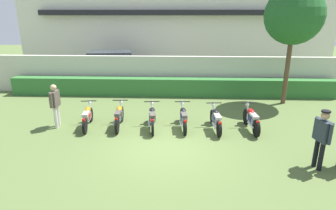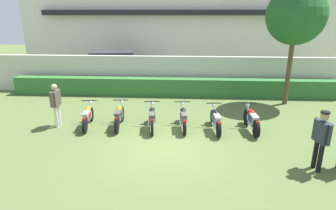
{
  "view_description": "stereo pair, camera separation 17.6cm",
  "coord_description": "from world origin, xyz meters",
  "px_view_note": "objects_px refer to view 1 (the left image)",
  "views": [
    {
      "loc": [
        0.46,
        -8.59,
        4.27
      ],
      "look_at": [
        0.0,
        1.96,
        0.84
      ],
      "focal_mm": 30.78,
      "sensor_mm": 36.0,
      "label": 1
    },
    {
      "loc": [
        0.64,
        -8.58,
        4.27
      ],
      "look_at": [
        0.0,
        1.96,
        0.84
      ],
      "focal_mm": 30.78,
      "sensor_mm": 36.0,
      "label": 2
    }
  ],
  "objects_px": {
    "motorcycle_in_row_2": "(152,118)",
    "motorcycle_in_row_5": "(251,119)",
    "parked_car": "(113,66)",
    "motorcycle_in_row_4": "(216,119)",
    "motorcycle_in_row_1": "(119,116)",
    "officer_0": "(322,135)",
    "tree_near_inspector": "(294,16)",
    "motorcycle_in_row_0": "(87,116)",
    "inspector_person": "(55,102)",
    "motorcycle_in_row_3": "(183,117)"
  },
  "relations": [
    {
      "from": "motorcycle_in_row_2",
      "to": "motorcycle_in_row_5",
      "type": "relative_size",
      "value": 1.01
    },
    {
      "from": "parked_car",
      "to": "motorcycle_in_row_4",
      "type": "relative_size",
      "value": 2.54
    },
    {
      "from": "parked_car",
      "to": "motorcycle_in_row_1",
      "type": "relative_size",
      "value": 2.53
    },
    {
      "from": "officer_0",
      "to": "tree_near_inspector",
      "type": "bearing_deg",
      "value": -112.13
    },
    {
      "from": "parked_car",
      "to": "motorcycle_in_row_0",
      "type": "bearing_deg",
      "value": -92.35
    },
    {
      "from": "motorcycle_in_row_4",
      "to": "officer_0",
      "type": "xyz_separation_m",
      "value": [
        2.58,
        -2.69,
        0.6
      ]
    },
    {
      "from": "motorcycle_in_row_2",
      "to": "motorcycle_in_row_5",
      "type": "height_order",
      "value": "motorcycle_in_row_5"
    },
    {
      "from": "inspector_person",
      "to": "officer_0",
      "type": "relative_size",
      "value": 0.97
    },
    {
      "from": "tree_near_inspector",
      "to": "motorcycle_in_row_2",
      "type": "xyz_separation_m",
      "value": [
        -6.08,
        -3.51,
        -3.65
      ]
    },
    {
      "from": "motorcycle_in_row_1",
      "to": "motorcycle_in_row_5",
      "type": "height_order",
      "value": "motorcycle_in_row_5"
    },
    {
      "from": "officer_0",
      "to": "parked_car",
      "type": "bearing_deg",
      "value": -64.31
    },
    {
      "from": "motorcycle_in_row_0",
      "to": "motorcycle_in_row_2",
      "type": "relative_size",
      "value": 0.98
    },
    {
      "from": "tree_near_inspector",
      "to": "motorcycle_in_row_1",
      "type": "xyz_separation_m",
      "value": [
        -7.37,
        -3.39,
        -3.65
      ]
    },
    {
      "from": "tree_near_inspector",
      "to": "motorcycle_in_row_5",
      "type": "relative_size",
      "value": 2.97
    },
    {
      "from": "motorcycle_in_row_1",
      "to": "motorcycle_in_row_4",
      "type": "relative_size",
      "value": 1.0
    },
    {
      "from": "tree_near_inspector",
      "to": "motorcycle_in_row_0",
      "type": "height_order",
      "value": "tree_near_inspector"
    },
    {
      "from": "tree_near_inspector",
      "to": "inspector_person",
      "type": "xyz_separation_m",
      "value": [
        -9.77,
        -3.49,
        -3.09
      ]
    },
    {
      "from": "motorcycle_in_row_1",
      "to": "motorcycle_in_row_3",
      "type": "distance_m",
      "value": 2.46
    },
    {
      "from": "parked_car",
      "to": "officer_0",
      "type": "xyz_separation_m",
      "value": [
        8.23,
        -10.66,
        0.1
      ]
    },
    {
      "from": "motorcycle_in_row_0",
      "to": "inspector_person",
      "type": "relative_size",
      "value": 1.06
    },
    {
      "from": "motorcycle_in_row_3",
      "to": "officer_0",
      "type": "relative_size",
      "value": 1.05
    },
    {
      "from": "parked_car",
      "to": "motorcycle_in_row_4",
      "type": "height_order",
      "value": "parked_car"
    },
    {
      "from": "motorcycle_in_row_4",
      "to": "motorcycle_in_row_5",
      "type": "bearing_deg",
      "value": -93.01
    },
    {
      "from": "motorcycle_in_row_2",
      "to": "inspector_person",
      "type": "relative_size",
      "value": 1.09
    },
    {
      "from": "motorcycle_in_row_1",
      "to": "motorcycle_in_row_4",
      "type": "xyz_separation_m",
      "value": [
        3.68,
        -0.14,
        -0.01
      ]
    },
    {
      "from": "motorcycle_in_row_1",
      "to": "motorcycle_in_row_4",
      "type": "bearing_deg",
      "value": -95.81
    },
    {
      "from": "officer_0",
      "to": "motorcycle_in_row_4",
      "type": "bearing_deg",
      "value": -58.16
    },
    {
      "from": "motorcycle_in_row_5",
      "to": "inspector_person",
      "type": "distance_m",
      "value": 7.43
    },
    {
      "from": "motorcycle_in_row_2",
      "to": "parked_car",
      "type": "bearing_deg",
      "value": 16.02
    },
    {
      "from": "parked_car",
      "to": "motorcycle_in_row_2",
      "type": "height_order",
      "value": "parked_car"
    },
    {
      "from": "motorcycle_in_row_1",
      "to": "officer_0",
      "type": "distance_m",
      "value": 6.89
    },
    {
      "from": "tree_near_inspector",
      "to": "officer_0",
      "type": "distance_m",
      "value": 7.02
    },
    {
      "from": "motorcycle_in_row_3",
      "to": "motorcycle_in_row_4",
      "type": "bearing_deg",
      "value": -101.5
    },
    {
      "from": "motorcycle_in_row_1",
      "to": "tree_near_inspector",
      "type": "bearing_deg",
      "value": -68.95
    },
    {
      "from": "tree_near_inspector",
      "to": "motorcycle_in_row_0",
      "type": "bearing_deg",
      "value": -158.05
    },
    {
      "from": "motorcycle_in_row_2",
      "to": "officer_0",
      "type": "height_order",
      "value": "officer_0"
    },
    {
      "from": "tree_near_inspector",
      "to": "motorcycle_in_row_3",
      "type": "bearing_deg",
      "value": -145.31
    },
    {
      "from": "motorcycle_in_row_0",
      "to": "motorcycle_in_row_1",
      "type": "relative_size",
      "value": 0.96
    },
    {
      "from": "motorcycle_in_row_3",
      "to": "motorcycle_in_row_4",
      "type": "distance_m",
      "value": 1.22
    },
    {
      "from": "motorcycle_in_row_3",
      "to": "tree_near_inspector",
      "type": "bearing_deg",
      "value": -60.4
    },
    {
      "from": "motorcycle_in_row_1",
      "to": "officer_0",
      "type": "xyz_separation_m",
      "value": [
        6.26,
        -2.82,
        0.59
      ]
    },
    {
      "from": "tree_near_inspector",
      "to": "motorcycle_in_row_1",
      "type": "distance_m",
      "value": 8.9
    },
    {
      "from": "parked_car",
      "to": "motorcycle_in_row_2",
      "type": "relative_size",
      "value": 2.56
    },
    {
      "from": "motorcycle_in_row_2",
      "to": "tree_near_inspector",
      "type": "bearing_deg",
      "value": -66.33
    },
    {
      "from": "motorcycle_in_row_0",
      "to": "motorcycle_in_row_1",
      "type": "distance_m",
      "value": 1.22
    },
    {
      "from": "motorcycle_in_row_4",
      "to": "inspector_person",
      "type": "distance_m",
      "value": 6.1
    },
    {
      "from": "motorcycle_in_row_2",
      "to": "motorcycle_in_row_4",
      "type": "xyz_separation_m",
      "value": [
        2.39,
        -0.03,
        -0.01
      ]
    },
    {
      "from": "motorcycle_in_row_0",
      "to": "motorcycle_in_row_5",
      "type": "bearing_deg",
      "value": -97.5
    },
    {
      "from": "motorcycle_in_row_2",
      "to": "officer_0",
      "type": "distance_m",
      "value": 5.69
    },
    {
      "from": "tree_near_inspector",
      "to": "motorcycle_in_row_5",
      "type": "xyz_separation_m",
      "value": [
        -2.36,
        -3.49,
        -3.64
      ]
    }
  ]
}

